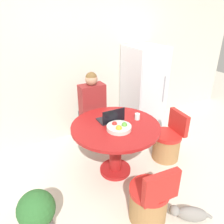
# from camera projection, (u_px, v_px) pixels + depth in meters

# --- Properties ---
(ground_plane) EXTENTS (12.00, 12.00, 0.00)m
(ground_plane) POSITION_uv_depth(u_px,v_px,m) (132.00, 182.00, 3.00)
(ground_plane) COLOR beige
(wall_back) EXTENTS (7.00, 0.06, 2.60)m
(wall_back) POSITION_uv_depth(u_px,v_px,m) (83.00, 64.00, 3.72)
(wall_back) COLOR beige
(wall_back) RESTS_ON ground_plane
(refrigerator) EXTENTS (0.62, 0.69, 1.58)m
(refrigerator) POSITION_uv_depth(u_px,v_px,m) (143.00, 89.00, 4.07)
(refrigerator) COLOR silver
(refrigerator) RESTS_ON ground_plane
(dining_table) EXTENTS (1.18, 1.18, 0.77)m
(dining_table) POSITION_uv_depth(u_px,v_px,m) (116.00, 137.00, 2.96)
(dining_table) COLOR maroon
(dining_table) RESTS_ON ground_plane
(chair_right_side) EXTENTS (0.45, 0.44, 0.77)m
(chair_right_side) POSITION_uv_depth(u_px,v_px,m) (167.00, 143.00, 3.39)
(chair_right_side) COLOR #9E7042
(chair_right_side) RESTS_ON ground_plane
(chair_near_camera) EXTENTS (0.44, 0.44, 0.77)m
(chair_near_camera) POSITION_uv_depth(u_px,v_px,m) (150.00, 201.00, 2.38)
(chair_near_camera) COLOR #9E7042
(chair_near_camera) RESTS_ON ground_plane
(person_seated) EXTENTS (0.40, 0.37, 1.30)m
(person_seated) POSITION_uv_depth(u_px,v_px,m) (92.00, 107.00, 3.56)
(person_seated) COLOR #2D2D38
(person_seated) RESTS_ON ground_plane
(laptop) EXTENTS (0.33, 0.23, 0.20)m
(laptop) POSITION_uv_depth(u_px,v_px,m) (111.00, 118.00, 2.97)
(laptop) COLOR #232328
(laptop) RESTS_ON dining_table
(fruit_bowl) EXTENTS (0.32, 0.32, 0.10)m
(fruit_bowl) POSITION_uv_depth(u_px,v_px,m) (119.00, 127.00, 2.76)
(fruit_bowl) COLOR beige
(fruit_bowl) RESTS_ON dining_table
(coffee_cup) EXTENTS (0.07, 0.07, 0.09)m
(coffee_cup) POSITION_uv_depth(u_px,v_px,m) (137.00, 116.00, 3.01)
(coffee_cup) COLOR white
(coffee_cup) RESTS_ON dining_table
(cat) EXTENTS (0.41, 0.32, 0.18)m
(cat) POSITION_uv_depth(u_px,v_px,m) (189.00, 214.00, 2.43)
(cat) COLOR gray
(cat) RESTS_ON ground_plane
(potted_plant) EXTENTS (0.38, 0.38, 0.53)m
(potted_plant) POSITION_uv_depth(u_px,v_px,m) (37.00, 212.00, 2.21)
(potted_plant) COLOR slate
(potted_plant) RESTS_ON ground_plane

